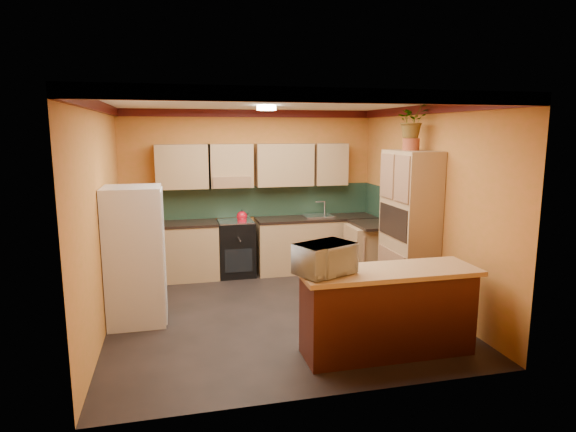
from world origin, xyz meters
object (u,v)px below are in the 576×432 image
at_px(base_cabinets_back, 273,247).
at_px(microwave, 325,259).
at_px(breakfast_bar, 387,314).
at_px(stove, 236,248).
at_px(pantry, 409,228).
at_px(fridge, 135,256).

relative_size(base_cabinets_back, microwave, 6.38).
bearing_deg(breakfast_bar, base_cabinets_back, 100.13).
relative_size(stove, pantry, 0.43).
distance_m(base_cabinets_back, breakfast_bar, 3.27).
xyz_separation_m(stove, pantry, (2.15, -1.82, 0.59)).
bearing_deg(base_cabinets_back, microwave, -92.35).
height_order(pantry, microwave, pantry).
bearing_deg(pantry, fridge, 177.99).
xyz_separation_m(base_cabinets_back, fridge, (-2.08, -1.69, 0.41)).
xyz_separation_m(base_cabinets_back, breakfast_bar, (0.57, -3.22, 0.00)).
distance_m(stove, microwave, 3.32).
relative_size(pantry, breakfast_bar, 1.17).
height_order(base_cabinets_back, microwave, microwave).
relative_size(pantry, microwave, 3.67).
bearing_deg(fridge, pantry, -2.01).
distance_m(stove, pantry, 2.88).
xyz_separation_m(base_cabinets_back, microwave, (-0.13, -3.22, 0.65)).
distance_m(breakfast_bar, microwave, 0.96).
height_order(fridge, breakfast_bar, fridge).
bearing_deg(base_cabinets_back, pantry, -50.11).
xyz_separation_m(fridge, microwave, (1.95, -1.52, 0.24)).
height_order(stove, breakfast_bar, stove).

